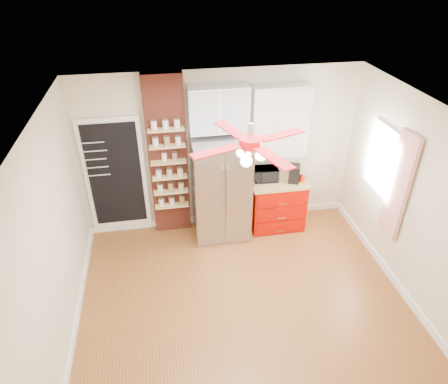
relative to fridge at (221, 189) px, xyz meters
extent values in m
plane|color=brown|center=(0.05, -1.63, -0.88)|extent=(4.50, 4.50, 0.00)
plane|color=white|center=(0.05, -1.63, 1.83)|extent=(4.50, 4.50, 0.00)
cube|color=beige|center=(0.05, 0.37, 0.48)|extent=(4.50, 0.02, 2.70)
cube|color=beige|center=(0.05, -3.63, 0.48)|extent=(4.50, 0.02, 2.70)
cube|color=beige|center=(-2.20, -1.63, 0.48)|extent=(0.02, 4.00, 2.70)
cube|color=beige|center=(2.30, -1.63, 0.48)|extent=(0.02, 4.00, 2.70)
cube|color=white|center=(-1.65, 0.34, 0.23)|extent=(0.95, 0.04, 1.95)
cube|color=black|center=(-1.65, 0.32, 0.23)|extent=(0.82, 0.02, 1.78)
cube|color=brown|center=(-0.80, 0.29, 0.48)|extent=(0.60, 0.16, 2.70)
cube|color=#AEAEB3|center=(0.00, 0.00, 0.00)|extent=(0.90, 0.70, 1.75)
cube|color=white|center=(0.00, 0.20, 1.27)|extent=(0.90, 0.35, 0.70)
cube|color=#A40800|center=(0.97, 0.05, -0.45)|extent=(0.90, 0.60, 0.86)
cube|color=tan|center=(0.97, 0.05, 0.01)|extent=(0.94, 0.64, 0.04)
cube|color=white|center=(0.97, 0.22, 1.00)|extent=(0.90, 0.30, 1.15)
cube|color=white|center=(2.28, -0.73, 0.68)|extent=(0.04, 0.75, 1.05)
cube|color=red|center=(2.23, -1.28, 0.57)|extent=(0.06, 0.40, 1.55)
cylinder|color=silver|center=(0.05, -1.63, 1.68)|extent=(0.05, 0.05, 0.20)
cylinder|color=#96090C|center=(0.05, -1.63, 1.56)|extent=(0.24, 0.24, 0.10)
sphere|color=white|center=(0.05, -1.63, 1.40)|extent=(0.13, 0.13, 0.13)
imported|color=black|center=(0.76, 0.11, 0.14)|extent=(0.41, 0.29, 0.22)
cube|color=black|center=(1.21, -0.01, 0.17)|extent=(0.24, 0.27, 0.29)
cylinder|color=#A71F09|center=(1.34, -0.05, 0.10)|extent=(0.11, 0.11, 0.15)
cylinder|color=#BE340A|center=(1.34, 0.02, 0.09)|extent=(0.12, 0.12, 0.13)
cylinder|color=beige|center=(-0.86, 0.18, 0.57)|extent=(0.11, 0.11, 0.14)
cylinder|color=#9C674F|center=(-0.70, 0.17, 0.56)|extent=(0.09, 0.09, 0.12)
camera|label=1|loc=(-0.90, -5.42, 3.37)|focal=32.00mm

